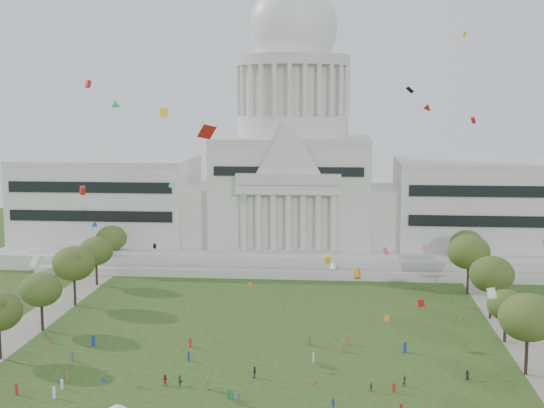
{
  "coord_description": "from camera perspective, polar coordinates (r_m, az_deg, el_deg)",
  "views": [
    {
      "loc": [
        13.13,
        -104.85,
        44.37
      ],
      "look_at": [
        0.0,
        45.0,
        24.0
      ],
      "focal_mm": 50.0,
      "sensor_mm": 36.0,
      "label": 1
    }
  ],
  "objects": [
    {
      "name": "person_0",
      "position": [
        128.68,
        14.49,
        -12.34
      ],
      "size": [
        0.89,
        0.75,
        1.56
      ],
      "primitive_type": "imported",
      "rotation": [
        0.0,
        0.0,
        5.89
      ],
      "color": "#26262B",
      "rests_on": "ground"
    },
    {
      "name": "path_right",
      "position": [
        146.18,
        18.87,
        -10.38
      ],
      "size": [
        8.0,
        160.0,
        0.04
      ],
      "primitive_type": "cube",
      "color": "gray",
      "rests_on": "ground"
    },
    {
      "name": "row_tree_r_3",
      "position": [
        147.59,
        17.21,
        -7.28
      ],
      "size": [
        7.01,
        7.01,
        9.98
      ],
      "color": "black",
      "rests_on": "ground"
    },
    {
      "name": "ground",
      "position": [
        114.61,
        -2.03,
        -15.07
      ],
      "size": [
        400.0,
        400.0,
        0.0
      ],
      "primitive_type": "plane",
      "color": "#2D4919",
      "rests_on": "ground"
    },
    {
      "name": "row_tree_r_6",
      "position": [
        199.01,
        14.44,
        -2.92
      ],
      "size": [
        8.42,
        8.42,
        11.97
      ],
      "color": "black",
      "rests_on": "ground"
    },
    {
      "name": "row_tree_l_4",
      "position": [
        170.98,
        -14.7,
        -4.35
      ],
      "size": [
        9.29,
        9.29,
        13.21
      ],
      "color": "black",
      "rests_on": "ground"
    },
    {
      "name": "capitol",
      "position": [
        219.95,
        1.56,
        1.95
      ],
      "size": [
        160.0,
        64.5,
        91.3
      ],
      "color": "#BAB7AE",
      "rests_on": "ground"
    },
    {
      "name": "row_tree_l_5",
      "position": [
        188.75,
        -13.12,
        -3.47
      ],
      "size": [
        8.33,
        8.33,
        11.85
      ],
      "color": "black",
      "rests_on": "ground"
    },
    {
      "name": "kite_swarm",
      "position": [
        121.09,
        -0.62,
        -1.66
      ],
      "size": [
        83.43,
        100.64,
        53.89
      ],
      "color": "yellow",
      "rests_on": "ground"
    },
    {
      "name": "person_3",
      "position": [
        113.93,
        4.6,
        -14.77
      ],
      "size": [
        0.95,
        1.23,
        1.7
      ],
      "primitive_type": "imported",
      "rotation": [
        0.0,
        0.0,
        5.11
      ],
      "color": "navy",
      "rests_on": "ground"
    },
    {
      "name": "person_4",
      "position": [
        125.43,
        -1.33,
        -12.53
      ],
      "size": [
        0.71,
        1.19,
        1.94
      ],
      "primitive_type": "imported",
      "rotation": [
        0.0,
        0.0,
        4.79
      ],
      "color": "#26262B",
      "rests_on": "ground"
    },
    {
      "name": "row_tree_r_4",
      "position": [
        161.94,
        16.21,
        -5.11
      ],
      "size": [
        9.19,
        9.19,
        13.06
      ],
      "color": "black",
      "rests_on": "ground"
    },
    {
      "name": "person_2",
      "position": [
        123.57,
        9.97,
        -13.04
      ],
      "size": [
        0.94,
        0.76,
        1.67
      ],
      "primitive_type": "imported",
      "rotation": [
        0.0,
        0.0,
        0.37
      ],
      "color": "#4C4C51",
      "rests_on": "ground"
    },
    {
      "name": "row_tree_l_6",
      "position": [
        206.24,
        -12.0,
        -2.54
      ],
      "size": [
        8.19,
        8.19,
        11.64
      ],
      "color": "black",
      "rests_on": "ground"
    },
    {
      "name": "person_8",
      "position": [
        123.39,
        -8.07,
        -12.99
      ],
      "size": [
        0.92,
        0.59,
        1.84
      ],
      "primitive_type": "imported",
      "rotation": [
        0.0,
        0.0,
        3.1
      ],
      "color": "#B21E1E",
      "rests_on": "ground"
    },
    {
      "name": "row_tree_r_5",
      "position": [
        180.97,
        14.6,
        -3.51
      ],
      "size": [
        9.82,
        9.82,
        13.96
      ],
      "color": "black",
      "rests_on": "ground"
    },
    {
      "name": "person_10",
      "position": [
        121.12,
        7.48,
        -13.48
      ],
      "size": [
        0.75,
        0.96,
        1.45
      ],
      "primitive_type": "imported",
      "rotation": [
        0.0,
        0.0,
        1.96
      ],
      "color": "#4C4C51",
      "rests_on": "ground"
    },
    {
      "name": "distant_crowd",
      "position": [
        130.73,
        -5.9,
        -11.76
      ],
      "size": [
        67.93,
        29.87,
        1.95
      ],
      "color": "#994C8C",
      "rests_on": "ground"
    },
    {
      "name": "person_5",
      "position": [
        123.02,
        -6.95,
        -13.05
      ],
      "size": [
        1.42,
        1.71,
        1.75
      ],
      "primitive_type": "imported",
      "rotation": [
        0.0,
        0.0,
        2.14
      ],
      "color": "#33723F",
      "rests_on": "ground"
    },
    {
      "name": "row_tree_r_2",
      "position": [
        130.85,
        18.73,
        -8.09
      ],
      "size": [
        9.55,
        9.55,
        13.58
      ],
      "color": "black",
      "rests_on": "ground"
    },
    {
      "name": "path_left",
      "position": [
        154.56,
        -18.79,
        -9.39
      ],
      "size": [
        8.0,
        160.0,
        0.04
      ],
      "primitive_type": "cube",
      "color": "gray",
      "rests_on": "ground"
    },
    {
      "name": "row_tree_l_3",
      "position": [
        154.4,
        -17.0,
        -6.18
      ],
      "size": [
        8.12,
        8.12,
        11.55
      ],
      "color": "black",
      "rests_on": "ground"
    }
  ]
}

